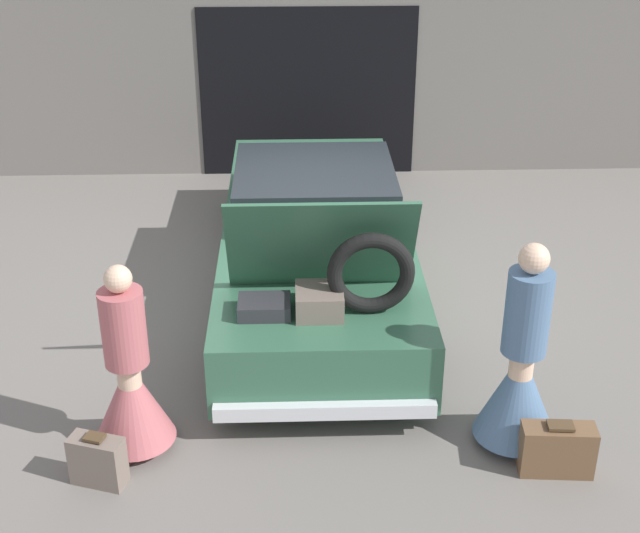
% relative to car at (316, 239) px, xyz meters
% --- Properties ---
extents(ground_plane, '(40.00, 40.00, 0.00)m').
position_rel_car_xyz_m(ground_plane, '(-0.00, 0.00, -0.57)').
color(ground_plane, slate).
extents(garage_wall_back, '(12.00, 0.14, 2.80)m').
position_rel_car_xyz_m(garage_wall_back, '(-0.00, 3.42, 0.82)').
color(garage_wall_back, slate).
rests_on(garage_wall_back, ground_plane).
extents(car, '(1.83, 4.94, 1.70)m').
position_rel_car_xyz_m(car, '(0.00, 0.00, 0.00)').
color(car, '#336047').
rests_on(car, ground_plane).
extents(person_left, '(0.62, 0.62, 1.54)m').
position_rel_car_xyz_m(person_left, '(-1.45, -2.46, -0.02)').
color(person_left, beige).
rests_on(person_left, ground_plane).
extents(person_right, '(0.63, 0.63, 1.68)m').
position_rel_car_xyz_m(person_right, '(1.44, -2.52, 0.03)').
color(person_right, beige).
rests_on(person_right, ground_plane).
extents(suitcase_beside_left_person, '(0.43, 0.29, 0.41)m').
position_rel_car_xyz_m(suitcase_beside_left_person, '(-1.65, -2.89, -0.37)').
color(suitcase_beside_left_person, '#75665B').
rests_on(suitcase_beside_left_person, ground_plane).
extents(suitcase_beside_right_person, '(0.55, 0.24, 0.42)m').
position_rel_car_xyz_m(suitcase_beside_right_person, '(1.67, -2.88, -0.37)').
color(suitcase_beside_right_person, brown).
rests_on(suitcase_beside_right_person, ground_plane).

